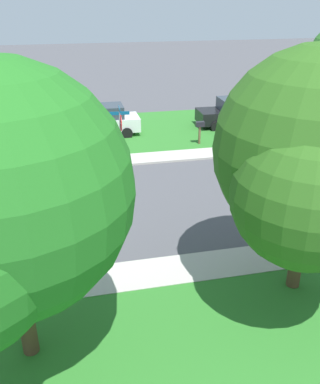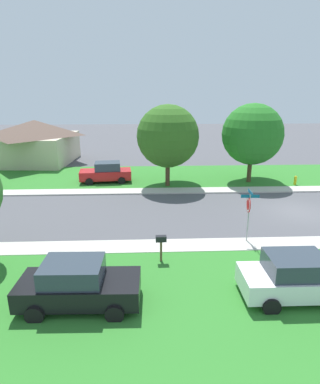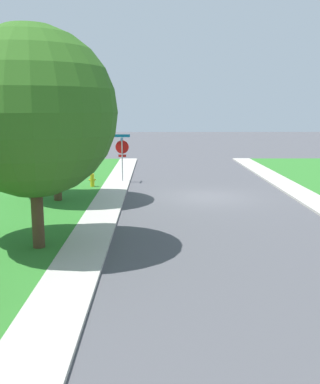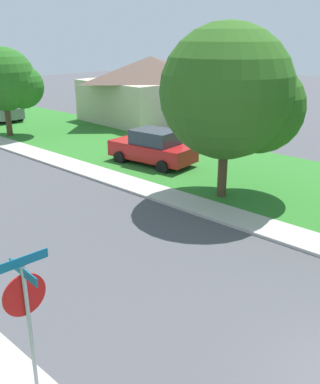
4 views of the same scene
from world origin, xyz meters
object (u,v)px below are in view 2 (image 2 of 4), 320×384
car_white_far_down_street (298,278)px  car_red_driveway_right (106,172)px  fire_hydrant (295,180)px  mailbox (161,242)px  stop_sign_far_corner (249,208)px  car_black_across_road (78,285)px  tree_sidewalk_far (170,138)px  house_right_setback (36,141)px  tree_corner_large (253,136)px

car_white_far_down_street → car_red_driveway_right: (16.65, 9.01, 0.00)m
fire_hydrant → mailbox: mailbox is taller
stop_sign_far_corner → car_black_across_road: 9.05m
car_black_across_road → car_red_driveway_right: (16.76, 0.96, 0.00)m
car_white_far_down_street → mailbox: (2.87, 4.94, 0.14)m
tree_sidewalk_far → house_right_setback: tree_sidewalk_far is taller
house_right_setback → car_black_across_road: bearing=-159.6°
car_red_driveway_right → tree_corner_large: (-0.30, -12.38, 3.08)m
stop_sign_far_corner → car_red_driveway_right: 14.70m
tree_corner_large → house_right_setback: bearing=66.9°
car_black_across_road → tree_corner_large: 20.27m
car_red_driveway_right → tree_corner_large: tree_corner_large is taller
car_white_far_down_street → mailbox: car_white_far_down_street is taller
car_white_far_down_street → mailbox: 5.72m
car_black_across_road → house_right_setback: size_ratio=0.46×
car_black_across_road → mailbox: size_ratio=3.31×
car_red_driveway_right → tree_corner_large: 12.76m
tree_sidewalk_far → house_right_setback: size_ratio=0.69×
car_red_driveway_right → mailbox: car_red_driveway_right is taller
tree_corner_large → car_red_driveway_right: bearing=88.6°
tree_sidewalk_far → car_white_far_down_street: bearing=-166.7°
car_white_far_down_street → car_black_across_road: size_ratio=0.99×
car_white_far_down_street → house_right_setback: house_right_setback is taller
fire_hydrant → car_red_driveway_right: bearing=83.9°
stop_sign_far_corner → mailbox: stop_sign_far_corner is taller
car_white_far_down_street → fire_hydrant: bearing=-24.3°
car_white_far_down_street → tree_corner_large: 16.98m
car_black_across_road → fire_hydrant: (15.09, -14.80, -0.44)m
car_red_driveway_right → stop_sign_far_corner: bearing=-144.4°
stop_sign_far_corner → tree_sidewalk_far: 11.37m
house_right_setback → fire_hydrant: size_ratio=11.42×
tree_sidewalk_far → fire_hydrant: tree_sidewalk_far is taller
car_red_driveway_right → fire_hydrant: car_red_driveway_right is taller
car_red_driveway_right → fire_hydrant: 15.85m
car_black_across_road → tree_sidewalk_far: (15.55, -4.39, 3.08)m
house_right_setback → fire_hydrant: (-10.25, -24.22, -1.94)m
tree_corner_large → fire_hydrant: bearing=-112.2°
car_red_driveway_right → car_black_across_road: bearing=-176.7°
car_black_across_road → tree_corner_large: (16.46, -11.42, 3.08)m
car_white_far_down_street → house_right_setback: size_ratio=0.45×
stop_sign_far_corner → house_right_setback: (20.49, 17.01, 0.49)m
stop_sign_far_corner → fire_hydrant: 12.61m
stop_sign_far_corner → car_black_across_road: bearing=122.6°
tree_sidewalk_far → tree_corner_large: bearing=-82.6°
car_black_across_road → car_red_driveway_right: 16.79m
tree_sidewalk_far → car_red_driveway_right: bearing=77.3°
car_black_across_road → stop_sign_far_corner: bearing=-57.4°
car_red_driveway_right → tree_sidewalk_far: tree_sidewalk_far is taller
mailbox → car_red_driveway_right: bearing=16.4°
tree_corner_large → mailbox: size_ratio=5.05×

